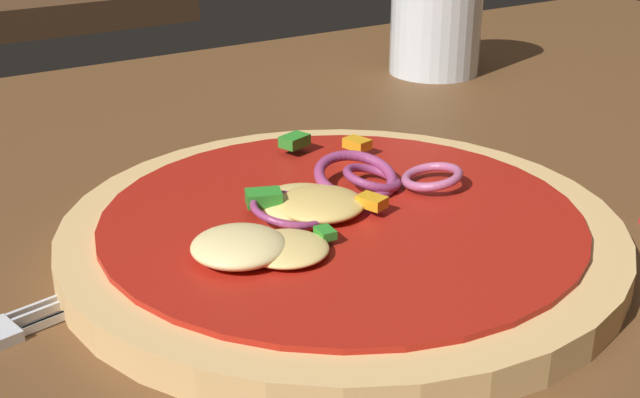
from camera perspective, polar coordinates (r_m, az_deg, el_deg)
name	(u,v)px	position (r m, az deg, el deg)	size (l,w,h in m)	color
dining_table	(371,264)	(0.46, 3.46, -4.39)	(1.35, 0.84, 0.04)	brown
pizza	(339,230)	(0.43, 1.31, -2.13)	(0.28, 0.28, 0.03)	tan
beer_glass	(436,16)	(0.75, 7.82, 12.10)	(0.08, 0.08, 0.11)	silver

